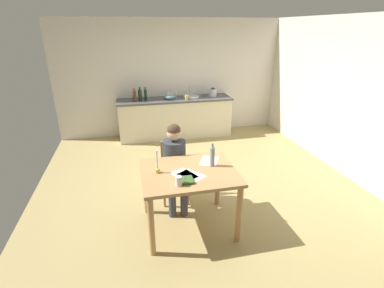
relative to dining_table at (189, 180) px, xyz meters
name	(u,v)px	position (x,y,z in m)	size (l,w,h in m)	color
ground_plane	(199,183)	(0.40, 1.07, -0.69)	(5.20, 5.20, 0.04)	tan
wall_back	(172,78)	(0.40, 3.67, 0.63)	(5.20, 0.12, 2.60)	silver
wall_right	(348,97)	(3.00, 1.07, 0.63)	(0.12, 5.20, 2.60)	silver
kitchen_counter	(175,118)	(0.40, 3.31, -0.22)	(2.59, 0.64, 0.90)	beige
dining_table	(189,180)	(0.00, 0.00, 0.00)	(1.14, 0.93, 0.80)	tan
chair_at_table	(174,168)	(-0.07, 0.71, -0.18)	(0.43, 0.43, 0.88)	tan
person_seated	(175,161)	(-0.07, 0.56, 0.01)	(0.34, 0.60, 1.19)	#333842
coffee_mug	(179,181)	(-0.18, -0.30, 0.18)	(0.12, 0.07, 0.11)	white
candlestick	(157,167)	(-0.37, 0.04, 0.20)	(0.06, 0.06, 0.29)	gold
book_magazine	(187,180)	(-0.08, -0.23, 0.14)	(0.15, 0.17, 0.03)	#375C29
paper_letter	(209,161)	(0.32, 0.21, 0.12)	(0.21, 0.30, 0.00)	white
paper_bill	(191,175)	(0.01, -0.11, 0.12)	(0.21, 0.30, 0.00)	white
paper_envelope	(184,175)	(-0.07, -0.08, 0.12)	(0.21, 0.30, 0.00)	white
wine_bottle_on_table	(212,156)	(0.31, 0.07, 0.25)	(0.06, 0.06, 0.31)	#8C999E
sink_unit	(191,97)	(0.78, 3.32, 0.25)	(0.36, 0.36, 0.24)	#B2B7BC
bottle_oil	(135,96)	(-0.50, 3.23, 0.35)	(0.08, 0.08, 0.28)	#593319
bottle_vinegar	(140,95)	(-0.37, 3.26, 0.35)	(0.08, 0.08, 0.30)	black
bottle_wine_red	(146,95)	(-0.25, 3.29, 0.35)	(0.06, 0.06, 0.29)	black
mixing_bowl	(169,97)	(0.27, 3.27, 0.28)	(0.25, 0.25, 0.11)	#668C99
stovetop_kettle	(213,92)	(1.29, 3.31, 0.32)	(0.18, 0.18, 0.22)	#B7BABF
wine_glass_near_sink	(176,92)	(0.45, 3.46, 0.34)	(0.07, 0.07, 0.15)	silver
wine_glass_by_kettle	(171,93)	(0.34, 3.46, 0.34)	(0.07, 0.07, 0.15)	silver
wine_glass_back_left	(168,93)	(0.26, 3.46, 0.34)	(0.07, 0.07, 0.15)	silver
teacup_on_counter	(187,97)	(0.64, 3.16, 0.28)	(0.11, 0.07, 0.10)	#F2CC4C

